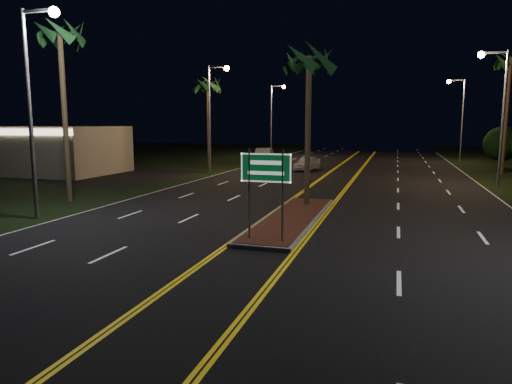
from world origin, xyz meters
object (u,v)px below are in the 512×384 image
at_px(median_island, 292,218).
at_px(streetlight_right_far, 459,110).
at_px(streetlight_left_far, 274,112).
at_px(streetlight_left_near, 35,90).
at_px(palm_left_near, 60,36).
at_px(car_far, 264,154).
at_px(shrub_far, 501,144).
at_px(car_near, 307,162).
at_px(palm_right_far, 511,62).
at_px(palm_median, 309,61).
at_px(streetlight_right_mid, 498,102).
at_px(commercial_building, 32,149).
at_px(streetlight_left_mid, 214,107).
at_px(palm_left_far, 208,86).
at_px(highway_sign, 266,176).

xyz_separation_m(median_island, streetlight_right_far, (10.61, 35.00, 5.57)).
xyz_separation_m(median_island, streetlight_left_far, (-10.61, 37.00, 5.57)).
relative_size(streetlight_left_near, streetlight_left_far, 1.00).
relative_size(palm_left_near, car_far, 1.77).
relative_size(shrub_far, car_near, 0.84).
bearing_deg(palm_right_far, palm_median, -123.28).
bearing_deg(car_near, palm_right_far, 13.05).
height_order(median_island, shrub_far, shrub_far).
bearing_deg(streetlight_right_mid, streetlight_left_near, -139.70).
relative_size(commercial_building, car_far, 2.70).
bearing_deg(shrub_far, car_near, -157.35).
bearing_deg(commercial_building, palm_left_near, -41.61).
bearing_deg(streetlight_right_far, median_island, -106.87).
relative_size(palm_left_near, palm_right_far, 0.95).
distance_m(streetlight_right_far, palm_right_far, 12.69).
xyz_separation_m(streetlight_left_near, palm_right_far, (23.41, 26.00, 3.49)).
relative_size(streetlight_right_mid, palm_right_far, 0.87).
xyz_separation_m(median_island, streetlight_left_mid, (-10.61, 17.00, 5.57)).
xyz_separation_m(median_island, streetlight_left_near, (-10.61, -3.00, 5.57)).
xyz_separation_m(palm_left_far, shrub_far, (26.60, 8.00, -5.41)).
bearing_deg(palm_right_far, car_near, -175.76).
distance_m(streetlight_left_near, streetlight_left_mid, 20.00).
distance_m(median_island, streetlight_left_far, 38.89).
bearing_deg(car_far, streetlight_right_far, 9.41).
height_order(streetlight_left_mid, streetlight_right_far, same).
distance_m(streetlight_left_far, shrub_far, 25.90).
bearing_deg(streetlight_left_far, streetlight_right_mid, -46.03).
bearing_deg(highway_sign, streetlight_right_mid, 61.07).
bearing_deg(median_island, palm_right_far, 60.90).
relative_size(streetlight_left_far, streetlight_right_far, 1.00).
height_order(streetlight_right_far, palm_left_far, streetlight_right_far).
bearing_deg(streetlight_left_far, streetlight_left_mid, -90.00).
distance_m(streetlight_right_far, car_near, 19.91).
xyz_separation_m(streetlight_right_far, car_near, (-14.08, -13.21, -4.87)).
height_order(median_island, car_near, car_near).
relative_size(streetlight_left_mid, shrub_far, 2.27).
distance_m(highway_sign, streetlight_right_far, 40.74).
xyz_separation_m(commercial_building, palm_left_far, (13.20, 8.01, 5.74)).
height_order(streetlight_right_mid, palm_median, streetlight_right_mid).
height_order(streetlight_right_mid, palm_left_near, palm_left_near).
height_order(streetlight_left_far, streetlight_right_far, same).
relative_size(median_island, commercial_building, 0.68).
bearing_deg(streetlight_left_far, palm_right_far, -30.88).
distance_m(streetlight_right_far, shrub_far, 7.56).
bearing_deg(commercial_building, streetlight_left_mid, 14.61).
height_order(median_island, streetlight_left_near, streetlight_left_near).
bearing_deg(palm_median, median_island, -90.00).
bearing_deg(streetlight_right_far, highway_sign, -105.15).
bearing_deg(streetlight_left_mid, streetlight_right_far, 40.30).
distance_m(streetlight_right_far, palm_left_near, 41.22).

